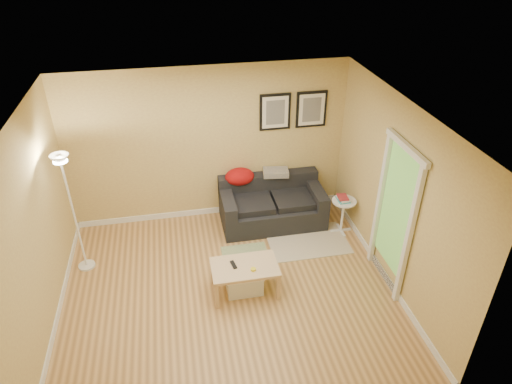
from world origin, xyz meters
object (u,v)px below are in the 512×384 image
book_stack (343,198)px  floor_lamp (75,218)px  storage_bin (244,281)px  side_table (342,216)px  coffee_table (245,279)px  sofa (272,203)px

book_stack → floor_lamp: (-4.00, -0.12, 0.25)m
storage_bin → book_stack: (1.79, 1.06, 0.48)m
side_table → coffee_table: bearing=-149.2°
coffee_table → book_stack: (1.78, 1.08, 0.41)m
storage_bin → floor_lamp: 2.51m
sofa → storage_bin: (-0.75, -1.53, -0.22)m
sofa → coffee_table: size_ratio=1.90×
sofa → storage_bin: sofa is taller
sofa → book_stack: sofa is taller
side_table → floor_lamp: (-4.02, -0.11, 0.58)m
sofa → book_stack: bearing=-24.3°
side_table → floor_lamp: size_ratio=0.32×
coffee_table → side_table: 2.10m
sofa → side_table: bearing=-24.4°
sofa → storage_bin: size_ratio=3.37×
coffee_table → side_table: side_table is taller
book_stack → storage_bin: bearing=-165.3°
floor_lamp → sofa: bearing=11.2°
storage_bin → floor_lamp: floor_lamp is taller
storage_bin → floor_lamp: size_ratio=0.27×
side_table → sofa: bearing=155.6°
coffee_table → storage_bin: 0.07m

